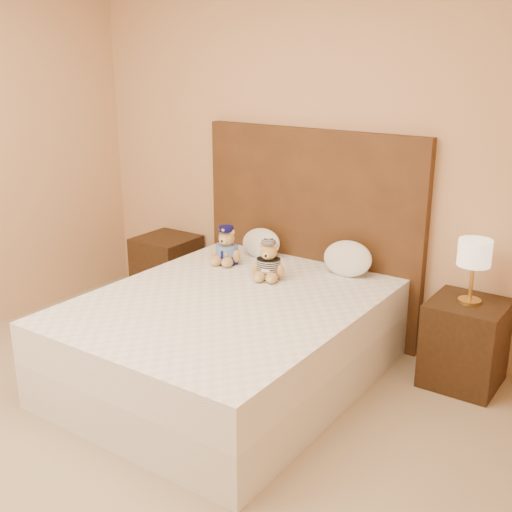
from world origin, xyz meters
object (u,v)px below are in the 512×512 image
Objects in this scene: lamp at (474,256)px; pillow_right at (348,257)px; nightstand_left at (167,269)px; teddy_prisoner at (269,260)px; bed at (229,339)px; nightstand_right at (465,343)px; teddy_police at (227,245)px; pillow_left at (261,242)px.

lamp is 0.87m from pillow_right.
teddy_prisoner is (1.25, -0.35, 0.41)m from nightstand_left.
nightstand_left is 1.38× the size of lamp.
bed and nightstand_right have the same top height.
bed is at bearing -61.76° from teddy_police.
teddy_prisoner is at bearing -22.99° from teddy_police.
teddy_prisoner reaches higher than pillow_right.
nightstand_left is at bearing 180.00° from nightstand_right.
bed is 0.97m from pillow_left.
teddy_police reaches higher than teddy_prisoner.
bed is at bearing -115.60° from pillow_right.
nightstand_left is at bearing 147.38° from bed.
lamp is at bearing 32.62° from bed.
pillow_right is (0.39, 0.38, -0.01)m from teddy_prisoner.
teddy_police is (-0.43, 0.55, 0.41)m from bed.
pillow_right is (0.40, 0.83, 0.40)m from bed.
nightstand_right is at bearing 32.62° from bed.
pillow_right reaches higher than nightstand_left.
pillow_right is at bearing 64.40° from bed.
pillow_left is (-0.32, 0.83, 0.39)m from bed.
teddy_police is at bearing 127.81° from bed.
lamp is 1.51× the size of teddy_prisoner.
teddy_prisoner is 0.82× the size of pillow_left.
pillow_left is at bearing 1.84° from nightstand_left.
lamp is at bearing -2.26° from teddy_prisoner.
teddy_prisoner is (0.43, -0.10, -0.01)m from teddy_police.
nightstand_left is 2.00× the size of teddy_police.
pillow_right reaches higher than bed.
nightstand_right is 2.00× the size of teddy_police.
pillow_right reaches higher than pillow_left.
teddy_prisoner is at bearing 89.62° from bed.
lamp is 1.24× the size of pillow_left.
nightstand_right is at bearing -2.02° from pillow_right.
nightstand_left is 1.53× the size of pillow_right.
nightstand_left is 0.95m from teddy_police.
nightstand_right is at bearing -2.26° from teddy_prisoner.
lamp reaches higher than pillow_right.
bed is 5.58× the size of pillow_right.
pillow_left is (-0.32, 0.38, -0.02)m from teddy_prisoner.
nightstand_right is at bearing 0.00° from nightstand_left.
teddy_police reaches higher than pillow_left.
teddy_police is at bearing -171.52° from lamp.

